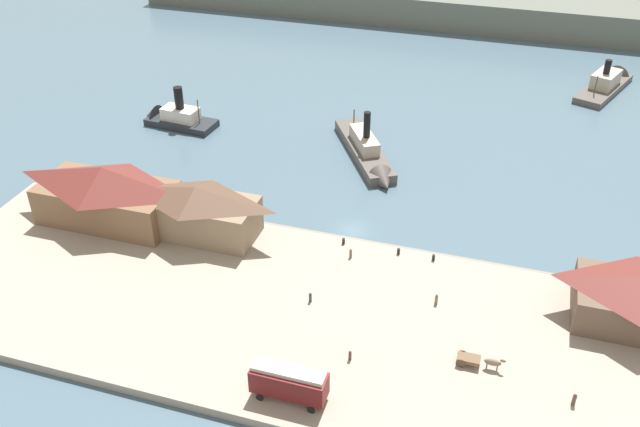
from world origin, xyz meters
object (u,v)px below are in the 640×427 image
Objects in this scene: ferry_shed_customs_shed at (106,193)px; ferry_shed_west_terminal at (197,210)px; mooring_post_west at (344,241)px; ferry_departing_north at (609,82)px; pedestrian_by_tram at (350,355)px; pedestrian_near_cart at (436,299)px; ferry_outer_harbor at (368,154)px; ferry_shed_east_terminal at (640,298)px; pedestrian_near_east_shed at (351,253)px; mooring_post_east at (399,251)px; pedestrian_walking_west at (310,297)px; ferry_moored_east at (173,118)px; horse_cart at (477,360)px; street_tram at (289,381)px; pedestrian_near_west_shed at (574,399)px; mooring_post_center_west at (433,258)px.

ferry_shed_west_terminal is (14.86, 0.75, -0.64)m from ferry_shed_customs_shed.
ferry_departing_north is (39.62, 77.03, -0.28)m from mooring_post_west.
ferry_shed_customs_shed is at bearing 157.31° from pedestrian_by_tram.
ferry_outer_harbor reaches higher than pedestrian_near_cart.
pedestrian_by_tram is at bearing -121.51° from pedestrian_near_cart.
ferry_shed_east_terminal is at bearing -0.61° from ferry_shed_customs_shed.
ferry_shed_customs_shed is at bearing 179.39° from ferry_shed_east_terminal.
mooring_post_east is at bearing 24.11° from pedestrian_near_east_shed.
ferry_moored_east is (-43.57, 45.09, -0.47)m from pedestrian_walking_west.
ferry_departing_north is (37.72, 79.97, -0.54)m from pedestrian_near_east_shed.
ferry_shed_east_terminal is 40.32m from mooring_post_west.
pedestrian_by_tram is (-14.57, -3.50, -0.23)m from horse_cart.
ferry_shed_customs_shed is at bearing -177.80° from pedestrian_near_east_shed.
ferry_shed_customs_shed is 60.18m from horse_cart.
pedestrian_walking_west is 11.29m from pedestrian_near_east_shed.
pedestrian_by_tram is 0.98× the size of pedestrian_walking_west.
pedestrian_near_cart is (13.06, 20.95, -1.78)m from street_tram.
ferry_shed_east_terminal is 45.24m from street_tram.
pedestrian_near_west_shed is 1.98× the size of mooring_post_west.
mooring_post_west is (-7.20, 22.66, -0.24)m from pedestrian_by_tram.
ferry_outer_harbor is (18.41, 31.46, -3.79)m from ferry_shed_west_terminal.
pedestrian_near_east_shed is 14.91m from pedestrian_near_cart.
horse_cart is at bearing -13.13° from pedestrian_walking_west.
ferry_shed_west_terminal reaches higher than street_tram.
ferry_shed_west_terminal is at bearing 131.78° from street_tram.
mooring_post_east is (1.10, 22.59, -0.24)m from pedestrian_by_tram.
ferry_shed_east_terminal is 2.77× the size of horse_cart.
mooring_post_west is at bearing 122.81° from pedestrian_near_east_shed.
pedestrian_near_west_shed is (33.30, -7.99, 0.11)m from pedestrian_walking_west.
pedestrian_near_cart is at bearing 58.49° from pedestrian_by_tram.
ferry_departing_north is at bearing 28.70° from ferry_moored_east.
pedestrian_near_cart is at bearing 58.07° from street_tram.
pedestrian_by_tram is at bearing -22.69° from ferry_shed_customs_shed.
pedestrian_walking_west reaches higher than mooring_post_west.
ferry_shed_east_terminal is (61.45, -1.56, -0.31)m from ferry_shed_west_terminal.
ferry_shed_east_terminal is 54.36m from ferry_outer_harbor.
ferry_outer_harbor is (-16.58, 27.86, -0.21)m from mooring_post_center_west.
pedestrian_near_west_shed is 61.33m from ferry_outer_harbor.
ferry_shed_customs_shed is 14.89m from ferry_shed_west_terminal.
pedestrian_near_cart is 11.69m from mooring_post_east.
pedestrian_near_east_shed is 31.17m from ferry_outer_harbor.
ferry_moored_east reaches higher than pedestrian_walking_west.
pedestrian_walking_west is 41.83m from ferry_outer_harbor.
ferry_shed_customs_shed is 0.91× the size of ferry_departing_north.
ferry_departing_north is (26.23, 77.08, -0.28)m from mooring_post_center_west.
pedestrian_by_tram is at bearing -151.89° from ferry_shed_east_terminal.
ferry_shed_east_terminal reaches higher than mooring_post_west.
mooring_post_west is at bearing -117.22° from ferry_departing_north.
mooring_post_east is (-31.55, 5.15, -3.27)m from ferry_shed_east_terminal.
horse_cart is at bearing -41.36° from mooring_post_west.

